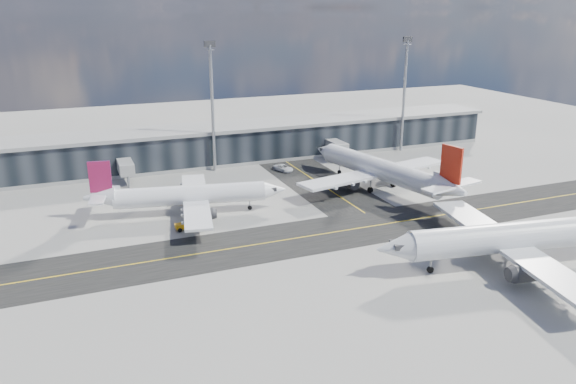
{
  "coord_description": "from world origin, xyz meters",
  "views": [
    {
      "loc": [
        -30.93,
        -73.58,
        35.67
      ],
      "look_at": [
        3.91,
        12.71,
        5.0
      ],
      "focal_mm": 35.0,
      "sensor_mm": 36.0,
      "label": 1
    }
  ],
  "objects_px": {
    "airliner_redtail": "(381,170)",
    "airliner_af": "(187,195)",
    "service_van": "(283,168)",
    "airliner_near": "(520,237)",
    "baggage_tug": "(186,224)"
  },
  "relations": [
    {
      "from": "service_van",
      "to": "airliner_near",
      "type": "bearing_deg",
      "value": -96.23
    },
    {
      "from": "service_van",
      "to": "airliner_af",
      "type": "bearing_deg",
      "value": -162.71
    },
    {
      "from": "airliner_af",
      "to": "service_van",
      "type": "distance_m",
      "value": 32.91
    },
    {
      "from": "airliner_near",
      "to": "service_van",
      "type": "height_order",
      "value": "airliner_near"
    },
    {
      "from": "airliner_near",
      "to": "service_van",
      "type": "distance_m",
      "value": 60.12
    },
    {
      "from": "airliner_near",
      "to": "baggage_tug",
      "type": "relative_size",
      "value": 13.29
    },
    {
      "from": "airliner_af",
      "to": "baggage_tug",
      "type": "xyz_separation_m",
      "value": [
        -1.89,
        -7.43,
        -2.51
      ]
    },
    {
      "from": "airliner_redtail",
      "to": "airliner_near",
      "type": "relative_size",
      "value": 0.98
    },
    {
      "from": "airliner_redtail",
      "to": "airliner_af",
      "type": "bearing_deg",
      "value": 167.12
    },
    {
      "from": "airliner_near",
      "to": "baggage_tug",
      "type": "height_order",
      "value": "airliner_near"
    },
    {
      "from": "baggage_tug",
      "to": "service_van",
      "type": "height_order",
      "value": "baggage_tug"
    },
    {
      "from": "baggage_tug",
      "to": "service_van",
      "type": "distance_m",
      "value": 39.06
    },
    {
      "from": "airliner_af",
      "to": "service_van",
      "type": "relative_size",
      "value": 6.74
    },
    {
      "from": "airliner_af",
      "to": "airliner_near",
      "type": "bearing_deg",
      "value": 56.85
    },
    {
      "from": "airliner_af",
      "to": "service_van",
      "type": "height_order",
      "value": "airliner_af"
    }
  ]
}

